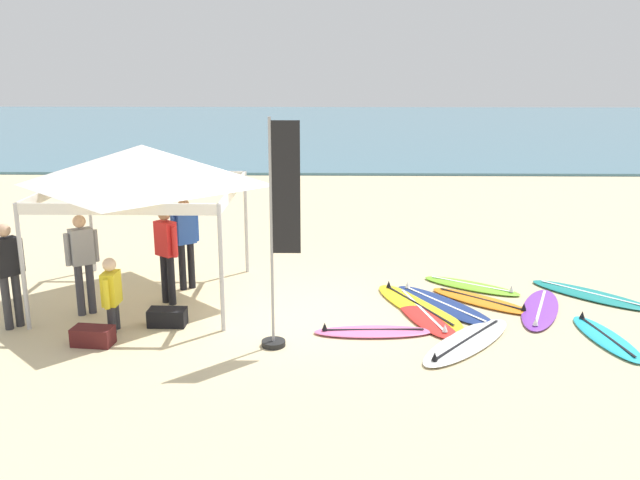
{
  "coord_description": "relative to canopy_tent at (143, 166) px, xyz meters",
  "views": [
    {
      "loc": [
        0.73,
        -10.89,
        4.16
      ],
      "look_at": [
        0.5,
        1.05,
        1.0
      ],
      "focal_mm": 38.41,
      "sensor_mm": 36.0,
      "label": 1
    }
  ],
  "objects": [
    {
      "name": "surfboard_purple",
      "position": [
        6.82,
        -0.6,
        -2.35
      ],
      "size": [
        1.31,
        2.21,
        0.19
      ],
      "color": "purple",
      "rests_on": "ground"
    },
    {
      "name": "surfboard_white",
      "position": [
        5.31,
        -2.01,
        -2.35
      ],
      "size": [
        1.96,
        2.21,
        0.19
      ],
      "color": "white",
      "rests_on": "ground"
    },
    {
      "name": "surfboard_orange",
      "position": [
        5.91,
        -0.19,
        -2.35
      ],
      "size": [
        1.83,
        1.7,
        0.19
      ],
      "color": "orange",
      "rests_on": "ground"
    },
    {
      "name": "surfboard_pink",
      "position": [
        3.91,
        -1.64,
        -2.35
      ],
      "size": [
        1.88,
        0.57,
        0.19
      ],
      "color": "pink",
      "rests_on": "ground"
    },
    {
      "name": "person_red",
      "position": [
        0.4,
        -0.32,
        -1.4
      ],
      "size": [
        0.45,
        0.39,
        1.71
      ],
      "color": "black",
      "rests_on": "ground"
    },
    {
      "name": "banner_flag",
      "position": [
        2.51,
        -2.14,
        -0.81
      ],
      "size": [
        0.6,
        0.36,
        3.4
      ],
      "color": "#99999E",
      "rests_on": "ground"
    },
    {
      "name": "canopy_tent",
      "position": [
        0.0,
        0.0,
        0.0
      ],
      "size": [
        3.23,
        3.23,
        2.75
      ],
      "color": "#B7B7BC",
      "rests_on": "ground"
    },
    {
      "name": "person_yellow",
      "position": [
        -0.17,
        -1.6,
        -1.73
      ],
      "size": [
        0.23,
        0.55,
        1.2
      ],
      "color": "#2D2D33",
      "rests_on": "ground"
    },
    {
      "name": "ground_plane",
      "position": [
        2.55,
        -0.75,
        -2.39
      ],
      "size": [
        80.0,
        80.0,
        0.0
      ],
      "primitive_type": "plane",
      "color": "beige"
    },
    {
      "name": "surfboard_lime",
      "position": [
        5.9,
        0.63,
        -2.35
      ],
      "size": [
        1.86,
        1.46,
        0.19
      ],
      "color": "#7AD12D",
      "rests_on": "ground"
    },
    {
      "name": "surfboard_cyan",
      "position": [
        7.47,
        -1.82,
        -2.35
      ],
      "size": [
        0.76,
        1.9,
        0.19
      ],
      "color": "#23B2CC",
      "rests_on": "ground"
    },
    {
      "name": "gear_bag_near_tent",
      "position": [
        -0.32,
        -2.15,
        -2.25
      ],
      "size": [
        0.63,
        0.39,
        0.28
      ],
      "primitive_type": "cube",
      "rotation": [
        0.0,
        0.0,
        3.02
      ],
      "color": "#4C1919",
      "rests_on": "ground"
    },
    {
      "name": "gear_bag_by_pole",
      "position": [
        0.62,
        -1.36,
        -2.25
      ],
      "size": [
        0.61,
        0.33,
        0.28
      ],
      "primitive_type": "cube",
      "rotation": [
        0.0,
        0.0,
        3.12
      ],
      "color": "black",
      "rests_on": "ground"
    },
    {
      "name": "surfboard_teal",
      "position": [
        7.96,
        0.16,
        -2.35
      ],
      "size": [
        2.05,
        2.04,
        0.19
      ],
      "color": "#19847F",
      "rests_on": "ground"
    },
    {
      "name": "person_black",
      "position": [
        -1.81,
        -1.49,
        -1.4
      ],
      "size": [
        0.4,
        0.45,
        1.71
      ],
      "color": "#2D2D33",
      "rests_on": "ground"
    },
    {
      "name": "person_blue",
      "position": [
        0.56,
        0.48,
        -1.4
      ],
      "size": [
        0.46,
        0.39,
        1.71
      ],
      "color": "black",
      "rests_on": "ground"
    },
    {
      "name": "surfboard_navy",
      "position": [
        5.2,
        -0.41,
        -2.35
      ],
      "size": [
        1.85,
        2.36,
        0.19
      ],
      "color": "navy",
      "rests_on": "ground"
    },
    {
      "name": "sea",
      "position": [
        2.55,
        31.38,
        -2.34
      ],
      "size": [
        80.0,
        36.0,
        0.1
      ],
      "primitive_type": "cube",
      "color": "teal",
      "rests_on": "ground"
    },
    {
      "name": "person_grey",
      "position": [
        -0.86,
        -0.87,
        -1.4
      ],
      "size": [
        0.47,
        0.39,
        1.71
      ],
      "color": "#383842",
      "rests_on": "ground"
    },
    {
      "name": "surfboard_red",
      "position": [
        4.8,
        -0.75,
        -2.35
      ],
      "size": [
        1.19,
        2.5,
        0.19
      ],
      "color": "red",
      "rests_on": "ground"
    },
    {
      "name": "surfboard_yellow",
      "position": [
        4.75,
        -0.49,
        -2.35
      ],
      "size": [
        1.67,
        2.54,
        0.19
      ],
      "color": "yellow",
      "rests_on": "ground"
    }
  ]
}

